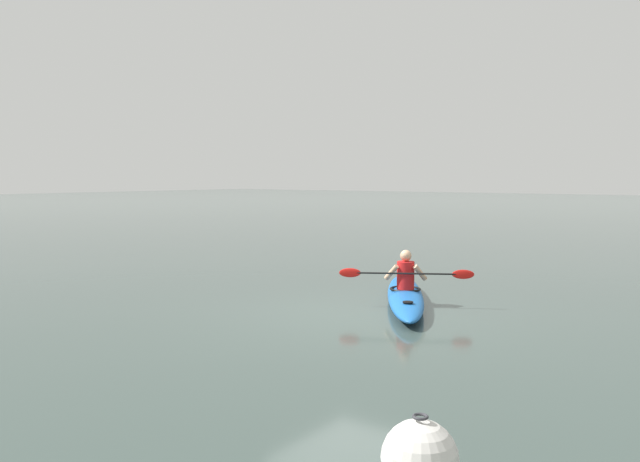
% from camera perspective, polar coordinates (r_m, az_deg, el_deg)
% --- Properties ---
extents(ground_plane, '(160.00, 160.00, 0.00)m').
position_cam_1_polar(ground_plane, '(11.15, 3.67, -7.52)').
color(ground_plane, '#384742').
extents(kayak, '(2.89, 4.18, 0.30)m').
position_cam_1_polar(kayak, '(12.23, 7.57, -5.71)').
color(kayak, '#1959A5').
rests_on(kayak, ground).
extents(kayaker, '(2.11, 1.30, 0.73)m').
position_cam_1_polar(kayaker, '(11.99, 7.62, -3.68)').
color(kayaker, red).
rests_on(kayaker, kayak).
extents(mooring_buoy_orange_mid, '(0.58, 0.58, 0.63)m').
position_cam_1_polar(mooring_buoy_orange_mid, '(5.13, 8.85, -19.35)').
color(mooring_buoy_orange_mid, silver).
rests_on(mooring_buoy_orange_mid, ground).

